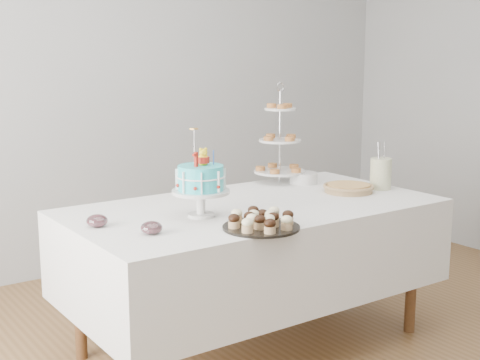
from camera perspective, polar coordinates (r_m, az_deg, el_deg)
walls at (r=3.14m, az=4.47°, el=7.23°), size 5.04×4.04×2.70m
table at (r=3.51m, az=1.15°, el=-5.74°), size 1.92×1.02×0.77m
birthday_cake at (r=3.19m, az=-3.36°, el=-1.12°), size 0.28×0.28×0.43m
cupcake_tray at (r=2.99m, az=1.82°, el=-3.44°), size 0.35×0.35×0.08m
pie at (r=3.81m, az=9.24°, el=-0.64°), size 0.29×0.29×0.05m
tiered_stand at (r=4.02m, az=3.43°, el=3.34°), size 0.31×0.31×0.60m
plate_stack at (r=4.03m, az=5.44°, el=0.18°), size 0.17×0.17×0.07m
pastry_plate at (r=3.75m, az=-3.04°, el=-0.88°), size 0.21×0.21×0.03m
jam_bowl_a at (r=2.93m, az=-7.56°, el=-4.08°), size 0.10×0.10×0.06m
jam_bowl_b at (r=3.09m, az=-12.10°, el=-3.44°), size 0.10×0.10×0.06m
utensil_pitcher at (r=3.92m, az=11.93°, el=0.65°), size 0.13×0.12×0.27m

